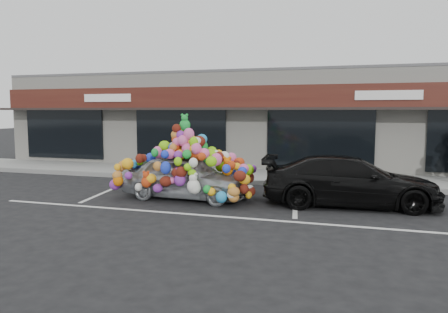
% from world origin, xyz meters
% --- Properties ---
extents(ground, '(90.00, 90.00, 0.00)m').
position_xyz_m(ground, '(0.00, 0.00, 0.00)').
color(ground, black).
rests_on(ground, ground).
extents(shop_building, '(24.00, 7.20, 4.31)m').
position_xyz_m(shop_building, '(0.00, 8.44, 2.16)').
color(shop_building, silver).
rests_on(shop_building, ground).
extents(sidewalk, '(26.00, 3.00, 0.15)m').
position_xyz_m(sidewalk, '(0.00, 4.00, 0.07)').
color(sidewalk, gray).
rests_on(sidewalk, ground).
extents(kerb, '(26.00, 0.18, 0.16)m').
position_xyz_m(kerb, '(0.00, 2.50, 0.07)').
color(kerb, slate).
rests_on(kerb, ground).
extents(parking_stripe_left, '(0.73, 4.37, 0.01)m').
position_xyz_m(parking_stripe_left, '(-3.20, 0.20, 0.00)').
color(parking_stripe_left, silver).
rests_on(parking_stripe_left, ground).
extents(parking_stripe_mid, '(0.73, 4.37, 0.01)m').
position_xyz_m(parking_stripe_mid, '(2.80, 0.20, 0.00)').
color(parking_stripe_mid, silver).
rests_on(parking_stripe_mid, ground).
extents(lane_line, '(14.00, 0.12, 0.01)m').
position_xyz_m(lane_line, '(2.00, -2.30, 0.00)').
color(lane_line, silver).
rests_on(lane_line, ground).
extents(toy_car, '(2.78, 4.16, 2.37)m').
position_xyz_m(toy_car, '(-0.29, -0.53, 0.80)').
color(toy_car, '#9B9FA5').
rests_on(toy_car, ground).
extents(black_sedan, '(2.34, 4.83, 1.36)m').
position_xyz_m(black_sedan, '(4.31, -0.09, 0.68)').
color(black_sedan, black).
rests_on(black_sedan, ground).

